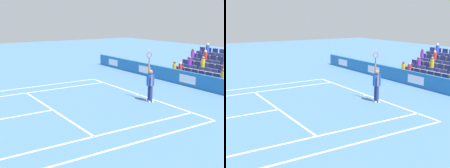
% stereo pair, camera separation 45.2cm
% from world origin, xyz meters
% --- Properties ---
extents(line_baseline, '(10.97, 0.10, 0.01)m').
position_xyz_m(line_baseline, '(0.00, -11.89, 0.00)').
color(line_baseline, white).
rests_on(line_baseline, ground).
extents(line_service, '(8.23, 0.10, 0.01)m').
position_xyz_m(line_service, '(0.00, -6.40, 0.00)').
color(line_service, white).
rests_on(line_service, ground).
extents(line_singles_sideline_left, '(0.10, 11.89, 0.01)m').
position_xyz_m(line_singles_sideline_left, '(4.12, -5.95, 0.00)').
color(line_singles_sideline_left, white).
rests_on(line_singles_sideline_left, ground).
extents(line_singles_sideline_right, '(0.10, 11.89, 0.01)m').
position_xyz_m(line_singles_sideline_right, '(-4.12, -5.95, 0.00)').
color(line_singles_sideline_right, white).
rests_on(line_singles_sideline_right, ground).
extents(line_doubles_sideline_left, '(0.10, 11.89, 0.01)m').
position_xyz_m(line_doubles_sideline_left, '(5.49, -5.95, 0.00)').
color(line_doubles_sideline_left, white).
rests_on(line_doubles_sideline_left, ground).
extents(line_doubles_sideline_right, '(0.10, 11.89, 0.01)m').
position_xyz_m(line_doubles_sideline_right, '(-5.49, -5.95, 0.00)').
color(line_doubles_sideline_right, white).
rests_on(line_doubles_sideline_right, ground).
extents(line_centre_mark, '(0.10, 0.20, 0.01)m').
position_xyz_m(line_centre_mark, '(0.00, -11.79, 0.00)').
color(line_centre_mark, white).
rests_on(line_centre_mark, ground).
extents(sponsor_barrier, '(22.35, 0.22, 0.97)m').
position_xyz_m(sponsor_barrier, '(-0.00, -16.04, 0.49)').
color(sponsor_barrier, '#1E66AD').
rests_on(sponsor_barrier, ground).
extents(tennis_player, '(0.51, 0.41, 2.85)m').
position_xyz_m(tennis_player, '(-1.48, -11.45, 0.99)').
color(tennis_player, navy).
rests_on(tennis_player, ground).
extents(stadium_stand, '(5.58, 3.80, 2.58)m').
position_xyz_m(stadium_stand, '(0.00, -18.97, 0.69)').
color(stadium_stand, gray).
rests_on(stadium_stand, ground).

